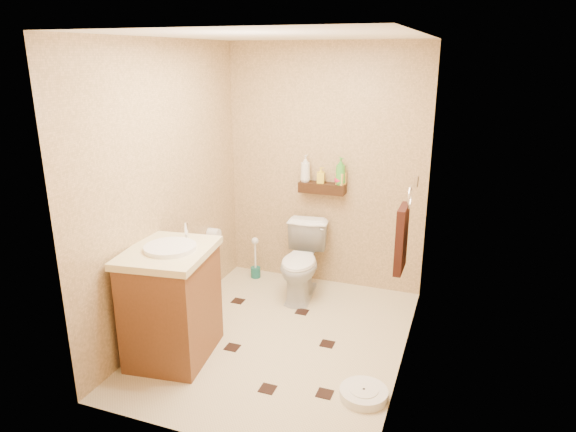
% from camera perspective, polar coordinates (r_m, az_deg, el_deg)
% --- Properties ---
extents(ground, '(2.50, 2.50, 0.00)m').
position_cam_1_polar(ground, '(4.42, -0.89, -13.47)').
color(ground, beige).
rests_on(ground, ground).
extents(wall_back, '(2.00, 0.04, 2.40)m').
position_cam_1_polar(wall_back, '(5.08, 4.12, 5.30)').
color(wall_back, tan).
rests_on(wall_back, ground).
extents(wall_front, '(2.00, 0.04, 2.40)m').
position_cam_1_polar(wall_front, '(2.87, -10.03, -4.80)').
color(wall_front, tan).
rests_on(wall_front, ground).
extents(wall_left, '(0.04, 2.50, 2.40)m').
position_cam_1_polar(wall_left, '(4.38, -13.28, 2.87)').
color(wall_left, tan).
rests_on(wall_left, ground).
extents(wall_right, '(0.04, 2.50, 2.40)m').
position_cam_1_polar(wall_right, '(3.71, 13.61, 0.17)').
color(wall_right, tan).
rests_on(wall_right, ground).
extents(ceiling, '(2.00, 2.50, 0.02)m').
position_cam_1_polar(ceiling, '(3.78, -1.07, 19.43)').
color(ceiling, white).
rests_on(ceiling, wall_back).
extents(wall_shelf, '(0.46, 0.14, 0.10)m').
position_cam_1_polar(wall_shelf, '(5.05, 3.82, 3.13)').
color(wall_shelf, '#36200E').
rests_on(wall_shelf, wall_back).
extents(floor_accents, '(1.29, 1.28, 0.01)m').
position_cam_1_polar(floor_accents, '(4.35, -0.84, -13.99)').
color(floor_accents, black).
rests_on(floor_accents, ground).
extents(toilet, '(0.48, 0.74, 0.71)m').
position_cam_1_polar(toilet, '(4.98, 1.54, -5.11)').
color(toilet, white).
rests_on(toilet, ground).
extents(vanity, '(0.69, 0.80, 1.03)m').
position_cam_1_polar(vanity, '(4.09, -12.78, -9.25)').
color(vanity, brown).
rests_on(vanity, ground).
extents(bathroom_scale, '(0.43, 0.43, 0.07)m').
position_cam_1_polar(bathroom_scale, '(3.79, 8.40, -18.92)').
color(bathroom_scale, white).
rests_on(bathroom_scale, ground).
extents(toilet_brush, '(0.10, 0.10, 0.45)m').
position_cam_1_polar(toilet_brush, '(5.46, -3.64, -5.28)').
color(toilet_brush, '#175E55').
rests_on(toilet_brush, ground).
extents(towel_ring, '(0.12, 0.30, 0.76)m').
position_cam_1_polar(towel_ring, '(4.03, 12.57, -2.16)').
color(towel_ring, silver).
rests_on(towel_ring, wall_right).
extents(toilet_paper, '(0.12, 0.11, 0.12)m').
position_cam_1_polar(toilet_paper, '(5.06, -8.25, -1.97)').
color(toilet_paper, white).
rests_on(toilet_paper, wall_left).
extents(bottle_a, '(0.12, 0.12, 0.26)m').
position_cam_1_polar(bottle_a, '(5.06, 1.95, 5.30)').
color(bottle_a, silver).
rests_on(bottle_a, wall_shelf).
extents(bottle_b, '(0.08, 0.08, 0.16)m').
position_cam_1_polar(bottle_b, '(5.02, 3.66, 4.57)').
color(bottle_b, yellow).
rests_on(bottle_b, wall_shelf).
extents(bottle_c, '(0.13, 0.13, 0.13)m').
position_cam_1_polar(bottle_c, '(4.98, 5.78, 4.24)').
color(bottle_c, '#F21C47').
rests_on(bottle_c, wall_shelf).
extents(bottle_d, '(0.15, 0.15, 0.27)m').
position_cam_1_polar(bottle_d, '(4.96, 5.86, 4.98)').
color(bottle_d, green).
rests_on(bottle_d, wall_shelf).
extents(bottle_e, '(0.10, 0.10, 0.17)m').
position_cam_1_polar(bottle_e, '(4.97, 5.91, 4.45)').
color(bottle_e, '#EEBB4F').
rests_on(bottle_e, wall_shelf).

